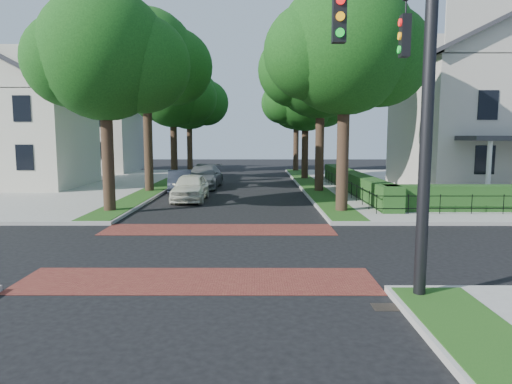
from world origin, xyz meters
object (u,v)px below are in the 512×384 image
(traffic_signal, at_px, (415,85))
(parked_car_middle, at_px, (180,181))
(parked_car_front, at_px, (190,187))
(parked_car_rear, at_px, (204,177))

(traffic_signal, height_order, parked_car_middle, traffic_signal)
(traffic_signal, bearing_deg, parked_car_middle, 113.08)
(parked_car_front, relative_size, parked_car_rear, 0.82)
(traffic_signal, relative_size, parked_car_rear, 1.44)
(traffic_signal, distance_m, parked_car_rear, 23.84)
(parked_car_rear, bearing_deg, parked_car_front, -87.67)
(parked_car_front, height_order, parked_car_rear, parked_car_rear)
(traffic_signal, relative_size, parked_car_middle, 1.84)
(traffic_signal, distance_m, parked_car_front, 17.74)
(traffic_signal, distance_m, parked_car_middle, 22.01)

